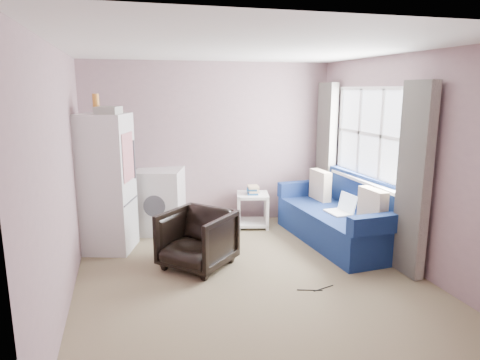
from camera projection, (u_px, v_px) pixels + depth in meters
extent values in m
cube|color=#7E6F52|center=(250.00, 277.00, 4.87)|extent=(3.80, 4.20, 0.02)
cube|color=silver|center=(251.00, 47.00, 4.34)|extent=(3.80, 4.20, 0.02)
cube|color=gray|center=(211.00, 145.00, 6.60)|extent=(3.80, 0.02, 2.50)
cube|color=gray|center=(348.00, 229.00, 2.61)|extent=(3.80, 0.02, 2.50)
cube|color=gray|center=(60.00, 178.00, 4.12)|extent=(0.02, 4.20, 2.50)
cube|color=gray|center=(404.00, 161.00, 5.09)|extent=(0.02, 4.20, 2.50)
cube|color=white|center=(371.00, 134.00, 5.70)|extent=(0.01, 1.60, 1.20)
imported|color=black|center=(197.00, 237.00, 5.06)|extent=(1.01, 1.01, 0.76)
cube|color=silver|center=(106.00, 183.00, 5.53)|extent=(0.77, 0.77, 1.79)
cube|color=#45454C|center=(131.00, 201.00, 5.56)|extent=(0.18, 0.55, 0.02)
cube|color=#45454C|center=(134.00, 159.00, 5.68)|extent=(0.03, 0.04, 0.51)
cube|color=silver|center=(128.00, 157.00, 5.41)|extent=(0.14, 0.41, 0.61)
cylinder|color=orange|center=(96.00, 104.00, 5.37)|extent=(0.10, 0.10, 0.25)
cube|color=#999A91|center=(108.00, 110.00, 5.23)|extent=(0.35, 0.37, 0.09)
cube|color=silver|center=(160.00, 201.00, 6.34)|extent=(0.83, 0.83, 0.94)
cube|color=#45454C|center=(158.00, 172.00, 6.23)|extent=(0.77, 0.76, 0.06)
cylinder|color=#45454C|center=(154.00, 206.00, 6.01)|extent=(0.30, 0.11, 0.31)
cube|color=white|center=(253.00, 195.00, 6.55)|extent=(0.57, 0.57, 0.04)
cube|color=white|center=(252.00, 222.00, 6.64)|extent=(0.57, 0.57, 0.04)
cube|color=white|center=(239.00, 210.00, 6.60)|extent=(0.15, 0.47, 0.52)
cube|color=white|center=(266.00, 210.00, 6.61)|extent=(0.15, 0.47, 0.52)
cube|color=#235A94|center=(253.00, 193.00, 6.55)|extent=(0.21, 0.26, 0.03)
cube|color=beige|center=(253.00, 191.00, 6.54)|extent=(0.19, 0.25, 0.03)
cube|color=#235A94|center=(252.00, 189.00, 6.54)|extent=(0.22, 0.27, 0.03)
cube|color=beige|center=(253.00, 187.00, 6.52)|extent=(0.19, 0.25, 0.03)
cube|color=navy|center=(339.00, 226.00, 5.95)|extent=(1.08, 2.06, 0.44)
cube|color=navy|center=(363.00, 191.00, 5.98)|extent=(0.34, 2.01, 0.49)
cube|color=navy|center=(385.00, 223.00, 4.99)|extent=(0.95, 0.22, 0.22)
cube|color=navy|center=(307.00, 188.00, 6.78)|extent=(0.95, 0.22, 0.22)
cube|color=beige|center=(372.00, 207.00, 5.28)|extent=(0.16, 0.45, 0.44)
cube|color=beige|center=(320.00, 185.00, 6.48)|extent=(0.16, 0.45, 0.44)
cube|color=white|center=(338.00, 213.00, 5.77)|extent=(0.28, 0.38, 0.02)
cube|color=silver|center=(347.00, 203.00, 5.79)|extent=(0.09, 0.37, 0.24)
cube|color=white|center=(364.00, 181.00, 5.81)|extent=(0.14, 1.70, 0.04)
cube|color=white|center=(367.00, 178.00, 5.82)|extent=(0.02, 1.68, 0.05)
cube|color=white|center=(370.00, 134.00, 5.69)|extent=(0.02, 1.68, 0.05)
cube|color=white|center=(373.00, 88.00, 5.57)|extent=(0.02, 1.68, 0.05)
cube|color=white|center=(408.00, 141.00, 4.94)|extent=(0.02, 0.05, 1.20)
cube|color=white|center=(381.00, 137.00, 5.44)|extent=(0.02, 0.05, 1.20)
cube|color=white|center=(359.00, 133.00, 5.94)|extent=(0.02, 0.05, 1.20)
cube|color=white|center=(341.00, 129.00, 6.45)|extent=(0.02, 0.05, 1.20)
cube|color=beige|center=(414.00, 180.00, 4.73)|extent=(0.12, 0.46, 2.18)
cube|color=beige|center=(326.00, 153.00, 6.77)|extent=(0.12, 0.46, 2.18)
cylinder|color=black|center=(324.00, 288.00, 4.57)|extent=(0.26, 0.09, 0.01)
cylinder|color=black|center=(310.00, 290.00, 4.53)|extent=(0.26, 0.10, 0.01)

